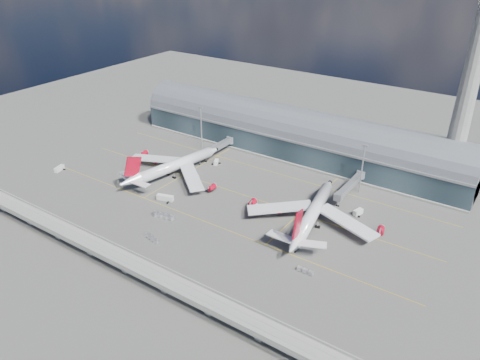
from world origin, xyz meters
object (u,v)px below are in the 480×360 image
Objects in this scene: airliner_right at (313,214)px; service_truck_3 at (295,247)px; cargo_train_2 at (305,271)px; floodlight_mast_right at (362,168)px; service_truck_2 at (165,198)px; service_truck_5 at (216,162)px; airliner_left at (172,166)px; service_truck_4 at (358,212)px; cargo_train_1 at (163,216)px; control_tower at (468,89)px; cargo_train_0 at (151,238)px; service_truck_0 at (59,169)px; floodlight_mast_left at (201,126)px; service_truck_1 at (260,209)px.

service_truck_3 is (2.83, -21.41, -3.93)m from airliner_right.
airliner_right reaches higher than cargo_train_2.
cargo_train_2 is (10.33, -10.99, -0.57)m from service_truck_3.
floodlight_mast_right is 4.46× the size of service_truck_3.
service_truck_5 is (-4.17, 46.66, -0.26)m from service_truck_2.
airliner_left is at bearing 70.62° from cargo_train_2.
service_truck_3 is at bearing -93.30° from floodlight_mast_right.
airliner_left is 12.20× the size of service_truck_4.
floodlight_mast_right is 0.40× the size of airliner_left.
airliner_right is (82.90, -1.07, -0.30)m from airliner_left.
cargo_train_1 is at bearing -158.26° from service_truck_2.
service_truck_4 is 89.21m from cargo_train_1.
cargo_train_0 is (-91.87, -116.90, -50.87)m from control_tower.
floodlight_mast_right is 96.96m from service_truck_2.
airliner_left is at bearing 13.04° from service_truck_0.
airliner_left is 11.46× the size of service_truck_5.
service_truck_0 is at bearing -151.50° from control_tower.
service_truck_5 is (65.70, 54.86, -0.10)m from service_truck_0.
cargo_train_0 is at bearing -164.71° from service_truck_2.
airliner_left reaches higher than service_truck_4.
cargo_train_2 is at bearing -88.23° from cargo_train_0.
cargo_train_0 is 17.47m from cargo_train_1.
floodlight_mast_left and floodlight_mast_right have the same top height.
service_truck_4 is (14.08, 18.62, -3.90)m from airliner_right.
airliner_left is (-89.25, -38.62, -8.03)m from floodlight_mast_right.
service_truck_2 reaches higher than service_truck_5.
cargo_train_2 is (71.43, 1.17, -0.18)m from cargo_train_1.
floodlight_mast_right is 3.74× the size of service_truck_0.
service_truck_5 is (-74.96, 46.67, -0.08)m from service_truck_3.
service_truck_3 is at bearing -113.38° from control_tower.
service_truck_1 is (69.43, -44.39, -11.97)m from floodlight_mast_left.
airliner_right is 12.23× the size of service_truck_4.
airliner_right is 21.95m from service_truck_3.
service_truck_0 reaches higher than cargo_train_1.
control_tower is at bearing 47.78° from airliner_right.
floodlight_mast_right is 25.56m from service_truck_4.
airliner_left reaches higher than cargo_train_2.
airliner_right is 35.25m from cargo_train_2.
cargo_train_1 is at bearing -160.85° from airliner_right.
floodlight_mast_right is at bearing -35.14° from service_truck_1.
service_truck_5 is at bearing 57.39° from service_truck_1.
cargo_train_0 is at bearing -146.54° from airliner_right.
control_tower is 131.20m from service_truck_5.
cargo_train_2 is at bearing -60.74° from service_truck_5.
control_tower is 14.98× the size of service_truck_0.
floodlight_mast_left reaches higher than service_truck_3.
service_truck_1 is (-30.57, -44.39, -11.97)m from floodlight_mast_right.
cargo_train_2 is at bearing -34.02° from floodlight_mast_left.
floodlight_mast_left is 114.85m from service_truck_3.
cargo_train_1 is at bearing 13.35° from cargo_train_0.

